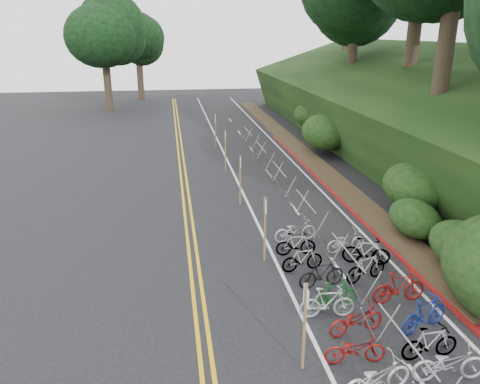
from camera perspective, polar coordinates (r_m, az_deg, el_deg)
name	(u,v)px	position (r m, az deg, el deg)	size (l,w,h in m)	color
ground	(279,346)	(13.35, 4.79, -18.24)	(120.00, 120.00, 0.00)	black
road_markings	(244,211)	(22.18, 0.46, -2.32)	(7.47, 80.00, 0.01)	gold
red_curb	(333,192)	(25.12, 11.26, 0.01)	(0.25, 28.00, 0.10)	maroon
embankment	(404,118)	(33.68, 19.35, 8.53)	(14.30, 48.14, 9.11)	black
bike_rack_front	(404,348)	(12.46, 19.41, -17.54)	(1.15, 2.99, 1.18)	gray
bike_racks_rest	(279,174)	(25.04, 4.78, 2.19)	(1.14, 23.00, 1.17)	gray
signpost_near	(305,321)	(11.90, 7.89, -15.31)	(0.08, 0.40, 2.42)	brown
signposts_rest	(232,161)	(25.40, -0.99, 3.85)	(0.08, 18.40, 2.50)	brown
bike_front	(327,303)	(14.38, 10.59, -13.10)	(1.66, 0.47, 1.00)	#9E9EA3
bike_valet	(367,298)	(14.88, 15.27, -12.38)	(3.43, 11.27, 1.07)	slate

